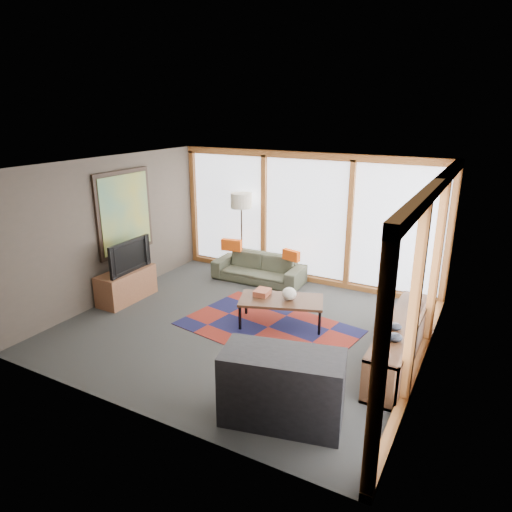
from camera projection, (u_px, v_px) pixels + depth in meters
The scene contains 17 objects.
ground at pixel (244, 327), 7.41m from camera, with size 5.50×5.50×0.00m, color #2B2C29.
room_envelope at pixel (288, 231), 7.18m from camera, with size 5.52×5.02×2.62m.
rug at pixel (268, 327), 7.39m from camera, with size 2.70×1.73×0.01m, color maroon.
sofa at pixel (259, 268), 9.31m from camera, with size 1.86×0.73×0.54m, color #393F2D.
pillow_left at pixel (232, 245), 9.52m from camera, with size 0.43×0.13×0.24m, color #DC4E10.
pillow_right at pixel (291, 255), 8.92m from camera, with size 0.37×0.11×0.20m, color #DC4E10.
floor_lamp at pixel (242, 234), 9.55m from camera, with size 0.44×0.44×1.74m, color black, non-canonical shape.
coffee_table at pixel (281, 312), 7.44m from camera, with size 1.34×0.67×0.45m, color #382414, non-canonical shape.
book_stack at pixel (262, 292), 7.52m from camera, with size 0.23×0.28×0.09m, color #9B482E.
vase at pixel (289, 294), 7.33m from camera, with size 0.24×0.24×0.20m, color beige.
bookshelf at pixel (400, 342), 6.32m from camera, with size 0.43×2.39×0.60m, color #382414, non-canonical shape.
bowl_a at pixel (395, 337), 5.74m from camera, with size 0.19×0.19×0.10m, color black.
bowl_b at pixel (395, 327), 6.03m from camera, with size 0.17×0.17×0.08m, color black.
shelf_picture at pixel (419, 290), 6.76m from camera, with size 0.04×0.35×0.46m, color black.
tv_console at pixel (127, 285), 8.39m from camera, with size 0.47×1.14×0.57m, color brown.
television at pixel (126, 255), 8.20m from camera, with size 1.02×0.13×0.59m, color black.
bar_counter at pixel (282, 387), 5.08m from camera, with size 1.35×0.63×0.85m, color black.
Camera 1 is at (3.36, -5.79, 3.40)m, focal length 32.00 mm.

